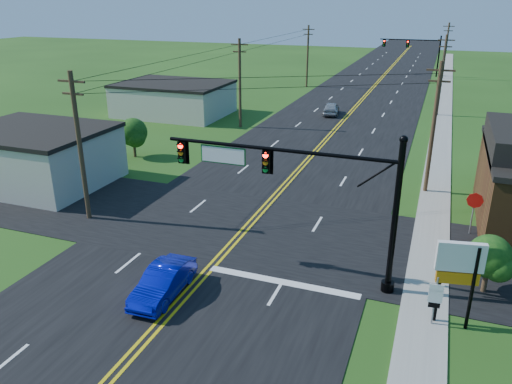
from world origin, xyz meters
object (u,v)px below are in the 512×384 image
at_px(signal_mast_main, 298,184).
at_px(stop_sign, 474,205).
at_px(blue_car, 163,283).
at_px(signal_mast_far, 413,49).
at_px(route_sign, 435,298).

bearing_deg(signal_mast_main, stop_sign, 43.45).
distance_m(signal_mast_main, blue_car, 7.61).
xyz_separation_m(signal_mast_far, blue_car, (-5.18, -75.96, -3.85)).
relative_size(blue_car, stop_sign, 1.65).
height_order(signal_mast_main, signal_mast_far, same).
height_order(signal_mast_far, stop_sign, signal_mast_far).
bearing_deg(blue_car, stop_sign, 39.32).
xyz_separation_m(route_sign, stop_sign, (1.72, 9.80, 0.52)).
height_order(signal_mast_far, route_sign, signal_mast_far).
xyz_separation_m(signal_mast_main, signal_mast_far, (0.10, 72.00, -0.20)).
bearing_deg(signal_mast_main, blue_car, -142.07).
relative_size(signal_mast_far, blue_car, 2.59).
bearing_deg(route_sign, blue_car, -174.68).
xyz_separation_m(signal_mast_far, stop_sign, (8.12, -64.21, -2.70)).
xyz_separation_m(blue_car, stop_sign, (13.30, 11.75, 1.15)).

